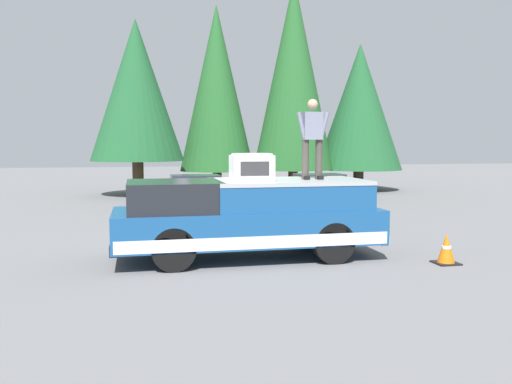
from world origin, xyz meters
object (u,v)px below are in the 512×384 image
Objects in this scene: pickup_truck at (247,217)px; person_on_truck_bed at (312,137)px; parked_car_maroon at (193,190)px; traffic_cone at (446,250)px; compressor_unit at (252,167)px; parked_car_black at (317,188)px.

person_on_truck_bed is at bearing -92.70° from pickup_truck.
parked_car_maroon is at bearing 0.40° from pickup_truck.
pickup_truck is 1.35× the size of parked_car_maroon.
pickup_truck is 10.38m from parked_car_maroon.
pickup_truck is 4.08m from traffic_cone.
compressor_unit is 11.39m from parked_car_black.
pickup_truck is 6.60× the size of compressor_unit.
traffic_cone is (-1.23, -3.73, -1.64)m from compressor_unit.
person_on_truck_bed is 0.41× the size of parked_car_black.
compressor_unit is at bearing 154.27° from parked_car_black.
person_on_truck_bed is 10.89m from parked_car_black.
person_on_truck_bed reaches higher than traffic_cone.
person_on_truck_bed is (-0.07, -1.39, 1.68)m from pickup_truck.
parked_car_black is at bearing -25.73° from compressor_unit.
parked_car_black is at bearing -93.89° from parked_car_maroon.
person_on_truck_bed reaches higher than compressor_unit.
parked_car_black is at bearing -5.89° from traffic_cone.
compressor_unit is 0.50× the size of person_on_truck_bed.
person_on_truck_bed is at bearing 61.05° from traffic_cone.
parked_car_maroon is at bearing 18.17° from traffic_cone.
person_on_truck_bed reaches higher than pickup_truck.
parked_car_black is (10.03, -4.97, -0.29)m from pickup_truck.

